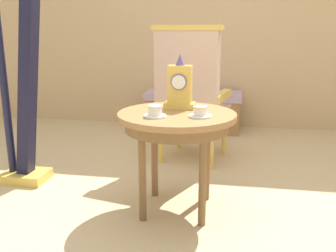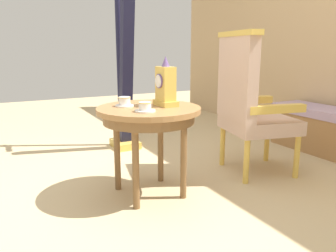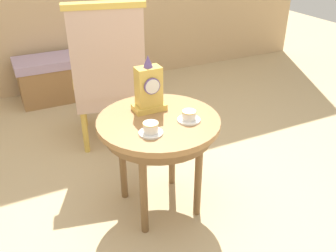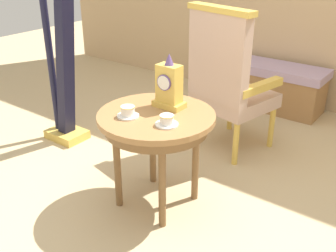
{
  "view_description": "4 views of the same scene",
  "coord_description": "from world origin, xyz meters",
  "px_view_note": "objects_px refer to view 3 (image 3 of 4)",
  "views": [
    {
      "loc": [
        0.37,
        -2.12,
        1.09
      ],
      "look_at": [
        -0.02,
        0.14,
        0.5
      ],
      "focal_mm": 39.49,
      "sensor_mm": 36.0,
      "label": 1
    },
    {
      "loc": [
        2.11,
        -0.93,
        1.01
      ],
      "look_at": [
        0.09,
        0.13,
        0.49
      ],
      "focal_mm": 36.19,
      "sensor_mm": 36.0,
      "label": 2
    },
    {
      "loc": [
        -0.7,
        -1.68,
        1.6
      ],
      "look_at": [
        0.14,
        0.04,
        0.54
      ],
      "focal_mm": 39.36,
      "sensor_mm": 36.0,
      "label": 3
    },
    {
      "loc": [
        1.43,
        -1.73,
        1.58
      ],
      "look_at": [
        0.1,
        0.05,
        0.54
      ],
      "focal_mm": 43.54,
      "sensor_mm": 36.0,
      "label": 4
    }
  ],
  "objects_px": {
    "teacup_left": "(151,129)",
    "mantel_clock": "(149,89)",
    "teacup_right": "(189,116)",
    "window_bench": "(71,76)",
    "armchair": "(108,74)",
    "side_table": "(159,131)"
  },
  "relations": [
    {
      "from": "teacup_right",
      "to": "armchair",
      "type": "bearing_deg",
      "value": 99.3
    },
    {
      "from": "teacup_left",
      "to": "teacup_right",
      "type": "distance_m",
      "value": 0.25
    },
    {
      "from": "teacup_right",
      "to": "mantel_clock",
      "type": "distance_m",
      "value": 0.29
    },
    {
      "from": "side_table",
      "to": "teacup_left",
      "type": "height_order",
      "value": "teacup_left"
    },
    {
      "from": "teacup_left",
      "to": "armchair",
      "type": "relative_size",
      "value": 0.11
    },
    {
      "from": "armchair",
      "to": "window_bench",
      "type": "height_order",
      "value": "armchair"
    },
    {
      "from": "teacup_left",
      "to": "mantel_clock",
      "type": "bearing_deg",
      "value": 68.41
    },
    {
      "from": "side_table",
      "to": "mantel_clock",
      "type": "xyz_separation_m",
      "value": [
        -0.0,
        0.13,
        0.21
      ]
    },
    {
      "from": "teacup_right",
      "to": "window_bench",
      "type": "bearing_deg",
      "value": 96.87
    },
    {
      "from": "teacup_right",
      "to": "window_bench",
      "type": "relative_size",
      "value": 0.12
    },
    {
      "from": "teacup_left",
      "to": "teacup_right",
      "type": "relative_size",
      "value": 0.99
    },
    {
      "from": "side_table",
      "to": "armchair",
      "type": "xyz_separation_m",
      "value": [
        -0.01,
        0.89,
        0.04
      ]
    },
    {
      "from": "teacup_left",
      "to": "armchair",
      "type": "distance_m",
      "value": 1.03
    },
    {
      "from": "teacup_left",
      "to": "mantel_clock",
      "type": "height_order",
      "value": "mantel_clock"
    },
    {
      "from": "mantel_clock",
      "to": "side_table",
      "type": "bearing_deg",
      "value": -89.52
    },
    {
      "from": "teacup_right",
      "to": "armchair",
      "type": "relative_size",
      "value": 0.11
    },
    {
      "from": "teacup_right",
      "to": "armchair",
      "type": "distance_m",
      "value": 1.0
    },
    {
      "from": "armchair",
      "to": "window_bench",
      "type": "relative_size",
      "value": 1.07
    },
    {
      "from": "teacup_right",
      "to": "window_bench",
      "type": "height_order",
      "value": "teacup_right"
    },
    {
      "from": "teacup_left",
      "to": "mantel_clock",
      "type": "relative_size",
      "value": 0.39
    },
    {
      "from": "teacup_right",
      "to": "armchair",
      "type": "xyz_separation_m",
      "value": [
        -0.16,
        0.98,
        -0.06
      ]
    },
    {
      "from": "teacup_right",
      "to": "mantel_clock",
      "type": "bearing_deg",
      "value": 123.76
    }
  ]
}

